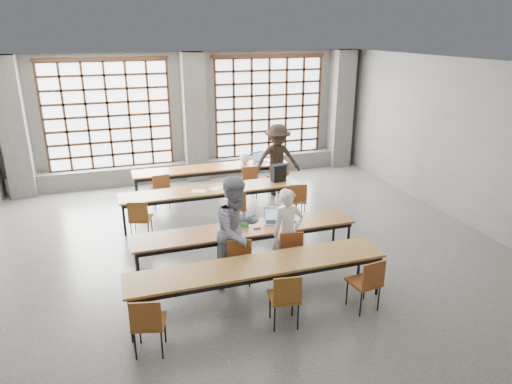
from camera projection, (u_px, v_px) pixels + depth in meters
floor at (252, 261)px, 8.47m from camera, size 11.00×11.00×0.00m
ceiling at (252, 67)px, 7.29m from camera, size 11.00×11.00×0.00m
wall_back at (193, 116)px, 12.80m from camera, size 10.00×0.00×10.00m
wall_right at (484, 149)px, 9.35m from camera, size 0.00×11.00×11.00m
column_left at (14, 129)px, 11.23m from camera, size 0.60×0.55×3.50m
column_mid at (194, 118)px, 12.55m from camera, size 0.60×0.55×3.50m
column_right at (341, 109)px, 13.87m from camera, size 0.60×0.55×3.50m
window_left at (108, 116)px, 12.02m from camera, size 3.32×0.12×3.00m
window_right at (269, 107)px, 13.34m from camera, size 3.32×0.12×3.00m
sill_ledge at (196, 169)px, 13.13m from camera, size 9.80×0.35×0.50m
desk_row_a at (212, 169)px, 11.70m from camera, size 4.00×0.70×0.73m
desk_row_b at (212, 192)px, 10.11m from camera, size 4.00×0.70×0.73m
desk_row_c at (246, 231)px, 8.13m from camera, size 4.00×0.70×0.73m
desk_row_d at (259, 268)px, 6.89m from camera, size 4.00×0.70×0.73m
chair_back_left at (161, 187)px, 10.77m from camera, size 0.45×0.45×0.88m
chair_back_mid at (249, 178)px, 11.42m from camera, size 0.44×0.45×0.88m
chair_back_right at (279, 175)px, 11.66m from camera, size 0.47×0.47×0.88m
chair_mid_left at (140, 216)px, 9.12m from camera, size 0.52×0.52×0.88m
chair_mid_centre at (236, 205)px, 9.70m from camera, size 0.49×0.49×0.88m
chair_mid_right at (297, 198)px, 10.11m from camera, size 0.50×0.50×0.88m
chair_front_left at (239, 256)px, 7.52m from camera, size 0.49×0.49×0.88m
chair_front_right at (290, 248)px, 7.79m from camera, size 0.47×0.47×0.88m
chair_near_left at (148, 320)px, 5.87m from camera, size 0.51×0.51×0.88m
chair_near_mid at (285, 295)px, 6.43m from camera, size 0.48×0.48×0.88m
chair_near_right at (368, 280)px, 6.81m from camera, size 0.47×0.48×0.88m
student_male at (288, 232)px, 7.83m from camera, size 0.57×0.38×1.55m
student_female at (237, 231)px, 7.51m from camera, size 1.13×1.04×1.87m
student_back at (277, 160)px, 11.64m from camera, size 1.23×0.76×1.83m
laptop_front at (274, 219)px, 8.35m from camera, size 0.44×0.40×0.26m
laptop_back at (260, 159)px, 12.15m from camera, size 0.44×0.40×0.26m
mouse at (296, 221)px, 8.37m from camera, size 0.11×0.09×0.04m
green_box at (242, 224)px, 8.15m from camera, size 0.27×0.18×0.09m
phone at (257, 228)px, 8.07m from camera, size 0.14×0.08×0.01m
paper_sheet_b at (199, 191)px, 9.95m from camera, size 0.36×0.31×0.00m
paper_sheet_c at (216, 188)px, 10.12m from camera, size 0.36×0.32×0.00m
backpack at (278, 173)px, 10.53m from camera, size 0.34×0.24×0.40m
plastic_bag at (245, 158)px, 11.94m from camera, size 0.30×0.27×0.29m
red_pouch at (149, 319)px, 5.95m from camera, size 0.21×0.12×0.06m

